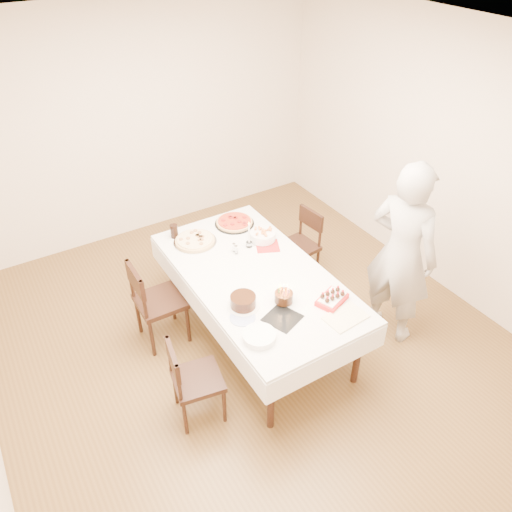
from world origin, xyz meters
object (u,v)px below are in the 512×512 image
pizza_pepperoni (234,222)px  strawberry_box (332,299)px  pasta_bowl (263,236)px  taper_candle (249,234)px  dining_table (256,306)px  chair_left_dessert (198,379)px  birthday_cake (284,294)px  pizza_white (195,241)px  chair_left_savory (160,301)px  chair_right_savory (298,247)px  person (401,254)px  cola_glass (174,231)px  layer_cake (243,301)px

pizza_pepperoni → strawberry_box: strawberry_box is taller
pasta_bowl → taper_candle: taper_candle is taller
dining_table → chair_left_dessert: bearing=-148.8°
birthday_cake → strawberry_box: birthday_cake is taller
pizza_white → pizza_pepperoni: bearing=10.2°
chair_left_savory → pizza_pepperoni: bearing=-158.9°
dining_table → chair_left_dessert: size_ratio=2.67×
chair_left_dessert → taper_candle: bearing=-127.9°
pizza_pepperoni → chair_left_savory: bearing=-159.5°
chair_left_savory → taper_candle: (0.94, -0.04, 0.44)m
taper_candle → birthday_cake: size_ratio=1.86×
dining_table → strawberry_box: strawberry_box is taller
chair_left_dessert → dining_table: bearing=-138.5°
dining_table → pizza_pepperoni: pizza_pepperoni is taller
chair_left_savory → chair_right_savory: bearing=-175.9°
person → pizza_pepperoni: person is taller
person → taper_candle: size_ratio=6.34×
chair_right_savory → cola_glass: size_ratio=5.79×
pizza_white → cola_glass: bearing=124.6°
chair_right_savory → pasta_bowl: size_ratio=3.24×
chair_left_dessert → taper_candle: size_ratio=2.82×
dining_table → chair_right_savory: size_ratio=2.65×
birthday_cake → taper_candle: bearing=78.8°
chair_left_dessert → pasta_bowl: (1.20, 0.95, 0.40)m
pizza_white → birthday_cake: birthday_cake is taller
taper_candle → birthday_cake: 0.85m
chair_right_savory → person: size_ratio=0.45×
chair_left_dessert → pasta_bowl: pasta_bowl is taller
dining_table → strawberry_box: 0.84m
pizza_white → birthday_cake: 1.20m
chair_right_savory → person: bearing=-81.3°
pizza_pepperoni → layer_cake: bearing=-116.2°
cola_glass → pizza_white: bearing=-55.4°
pizza_white → pasta_bowl: pasta_bowl is taller
chair_right_savory → birthday_cake: birthday_cake is taller
person → pizza_white: 1.93m
pizza_white → strawberry_box: bearing=-66.9°
chair_left_dessert → birthday_cake: bearing=-164.0°
pasta_bowl → strawberry_box: size_ratio=0.94×
chair_left_savory → person: bearing=152.2°
chair_right_savory → taper_candle: size_ratio=2.84×
pizza_pepperoni → birthday_cake: (-0.24, -1.26, 0.07)m
pasta_bowl → strawberry_box: 1.07m
pizza_pepperoni → strawberry_box: size_ratio=1.51×
pizza_white → layer_cake: 1.05m
chair_left_savory → birthday_cake: bearing=131.8°
dining_table → chair_right_savory: (0.86, 0.55, 0.03)m
chair_right_savory → layer_cake: size_ratio=2.99×
person → pasta_bowl: bearing=23.3°
chair_left_dessert → strawberry_box: strawberry_box is taller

